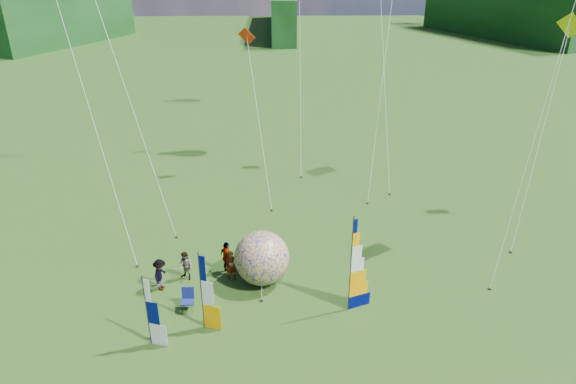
{
  "coord_description": "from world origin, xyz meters",
  "views": [
    {
      "loc": [
        -1.49,
        -15.63,
        14.99
      ],
      "look_at": [
        -1.0,
        4.0,
        5.5
      ],
      "focal_mm": 32.0,
      "sensor_mm": 36.0,
      "label": 1
    }
  ],
  "objects_px": {
    "spectator_c": "(160,275)",
    "camp_chair": "(187,300)",
    "spectator_d": "(227,258)",
    "feather_banner_main": "(351,267)",
    "bol_inflatable": "(262,258)",
    "side_banner_left": "(201,292)",
    "spectator_b": "(186,266)",
    "side_banner_far": "(147,312)",
    "spectator_a": "(232,266)"
  },
  "relations": [
    {
      "from": "spectator_c",
      "to": "camp_chair",
      "type": "xyz_separation_m",
      "value": [
        1.49,
        -1.59,
        -0.29
      ]
    },
    {
      "from": "spectator_d",
      "to": "spectator_c",
      "type": "bearing_deg",
      "value": 74.61
    },
    {
      "from": "feather_banner_main",
      "to": "bol_inflatable",
      "type": "height_order",
      "value": "feather_banner_main"
    },
    {
      "from": "side_banner_left",
      "to": "spectator_b",
      "type": "height_order",
      "value": "side_banner_left"
    },
    {
      "from": "feather_banner_main",
      "to": "side_banner_left",
      "type": "distance_m",
      "value": 6.5
    },
    {
      "from": "side_banner_far",
      "to": "spectator_b",
      "type": "bearing_deg",
      "value": 96.81
    },
    {
      "from": "side_banner_left",
      "to": "spectator_c",
      "type": "distance_m",
      "value": 3.8
    },
    {
      "from": "spectator_a",
      "to": "spectator_c",
      "type": "xyz_separation_m",
      "value": [
        -3.33,
        -0.73,
        0.03
      ]
    },
    {
      "from": "feather_banner_main",
      "to": "spectator_c",
      "type": "xyz_separation_m",
      "value": [
        -8.77,
        1.78,
        -1.52
      ]
    },
    {
      "from": "side_banner_far",
      "to": "spectator_a",
      "type": "relative_size",
      "value": 2.06
    },
    {
      "from": "spectator_b",
      "to": "camp_chair",
      "type": "bearing_deg",
      "value": -47.42
    },
    {
      "from": "side_banner_far",
      "to": "spectator_d",
      "type": "xyz_separation_m",
      "value": [
        2.75,
        5.12,
        -0.77
      ]
    },
    {
      "from": "bol_inflatable",
      "to": "camp_chair",
      "type": "xyz_separation_m",
      "value": [
        -3.34,
        -2.13,
        -0.81
      ]
    },
    {
      "from": "spectator_b",
      "to": "feather_banner_main",
      "type": "bearing_deg",
      "value": 14.1
    },
    {
      "from": "side_banner_far",
      "to": "spectator_b",
      "type": "height_order",
      "value": "side_banner_far"
    },
    {
      "from": "side_banner_far",
      "to": "spectator_d",
      "type": "bearing_deg",
      "value": 78.17
    },
    {
      "from": "spectator_a",
      "to": "spectator_c",
      "type": "relative_size",
      "value": 0.97
    },
    {
      "from": "bol_inflatable",
      "to": "spectator_b",
      "type": "xyz_separation_m",
      "value": [
        -3.76,
        0.26,
        -0.57
      ]
    },
    {
      "from": "bol_inflatable",
      "to": "spectator_d",
      "type": "distance_m",
      "value": 2.01
    },
    {
      "from": "feather_banner_main",
      "to": "spectator_d",
      "type": "relative_size",
      "value": 2.7
    },
    {
      "from": "feather_banner_main",
      "to": "bol_inflatable",
      "type": "xyz_separation_m",
      "value": [
        -3.94,
        2.32,
        -1.0
      ]
    },
    {
      "from": "bol_inflatable",
      "to": "spectator_d",
      "type": "bearing_deg",
      "value": 155.58
    },
    {
      "from": "side_banner_far",
      "to": "camp_chair",
      "type": "height_order",
      "value": "side_banner_far"
    },
    {
      "from": "spectator_d",
      "to": "camp_chair",
      "type": "bearing_deg",
      "value": 112.87
    },
    {
      "from": "spectator_b",
      "to": "spectator_a",
      "type": "bearing_deg",
      "value": 30.94
    },
    {
      "from": "camp_chair",
      "to": "side_banner_left",
      "type": "bearing_deg",
      "value": -51.89
    },
    {
      "from": "side_banner_far",
      "to": "bol_inflatable",
      "type": "distance_m",
      "value": 6.26
    },
    {
      "from": "bol_inflatable",
      "to": "spectator_c",
      "type": "bearing_deg",
      "value": -173.62
    },
    {
      "from": "side_banner_left",
      "to": "spectator_d",
      "type": "distance_m",
      "value": 4.3
    },
    {
      "from": "feather_banner_main",
      "to": "spectator_b",
      "type": "distance_m",
      "value": 8.27
    },
    {
      "from": "spectator_a",
      "to": "spectator_c",
      "type": "height_order",
      "value": "spectator_c"
    },
    {
      "from": "bol_inflatable",
      "to": "camp_chair",
      "type": "height_order",
      "value": "bol_inflatable"
    },
    {
      "from": "spectator_c",
      "to": "spectator_d",
      "type": "xyz_separation_m",
      "value": [
        3.05,
        1.35,
        0.04
      ]
    },
    {
      "from": "side_banner_left",
      "to": "spectator_c",
      "type": "relative_size",
      "value": 2.24
    },
    {
      "from": "side_banner_left",
      "to": "spectator_d",
      "type": "bearing_deg",
      "value": 98.12
    },
    {
      "from": "spectator_c",
      "to": "spectator_d",
      "type": "relative_size",
      "value": 0.95
    },
    {
      "from": "side_banner_far",
      "to": "bol_inflatable",
      "type": "bearing_deg",
      "value": 60.02
    },
    {
      "from": "bol_inflatable",
      "to": "spectator_c",
      "type": "relative_size",
      "value": 1.63
    },
    {
      "from": "side_banner_far",
      "to": "spectator_b",
      "type": "relative_size",
      "value": 2.13
    },
    {
      "from": "side_banner_far",
      "to": "spectator_d",
      "type": "height_order",
      "value": "side_banner_far"
    },
    {
      "from": "camp_chair",
      "to": "spectator_b",
      "type": "bearing_deg",
      "value": 101.52
    },
    {
      "from": "spectator_a",
      "to": "spectator_d",
      "type": "distance_m",
      "value": 0.68
    },
    {
      "from": "bol_inflatable",
      "to": "spectator_a",
      "type": "distance_m",
      "value": 1.61
    },
    {
      "from": "side_banner_left",
      "to": "bol_inflatable",
      "type": "bearing_deg",
      "value": 70.96
    },
    {
      "from": "spectator_b",
      "to": "camp_chair",
      "type": "xyz_separation_m",
      "value": [
        0.42,
        -2.39,
        -0.24
      ]
    },
    {
      "from": "feather_banner_main",
      "to": "side_banner_far",
      "type": "height_order",
      "value": "feather_banner_main"
    },
    {
      "from": "feather_banner_main",
      "to": "side_banner_far",
      "type": "relative_size",
      "value": 1.43
    },
    {
      "from": "side_banner_left",
      "to": "camp_chair",
      "type": "distance_m",
      "value": 1.98
    },
    {
      "from": "spectator_a",
      "to": "spectator_c",
      "type": "bearing_deg",
      "value": -176.47
    },
    {
      "from": "bol_inflatable",
      "to": "spectator_a",
      "type": "relative_size",
      "value": 1.68
    }
  ]
}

